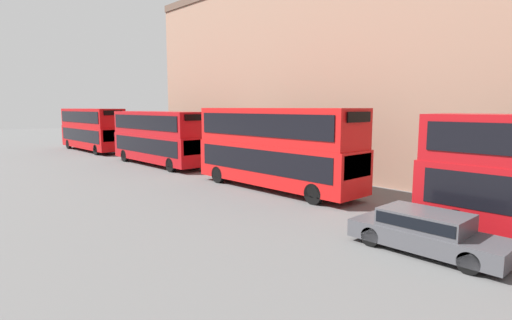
{
  "coord_description": "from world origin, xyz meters",
  "views": [
    {
      "loc": [
        -13.89,
        5.09,
        4.52
      ],
      "look_at": [
        0.48,
        20.71,
        1.71
      ],
      "focal_mm": 28.0,
      "sensor_mm": 36.0,
      "label": 1
    }
  ],
  "objects_px": {
    "bus_second_in_queue": "(275,145)",
    "pedestrian": "(128,143)",
    "bus_third_in_queue": "(158,136)",
    "car_hatchback": "(426,230)",
    "bus_trailing": "(92,128)"
  },
  "relations": [
    {
      "from": "bus_second_in_queue",
      "to": "pedestrian",
      "type": "xyz_separation_m",
      "value": [
        2.94,
        24.73,
        -1.65
      ]
    },
    {
      "from": "bus_second_in_queue",
      "to": "bus_trailing",
      "type": "xyz_separation_m",
      "value": [
        0.0,
        26.75,
        -0.05
      ]
    },
    {
      "from": "bus_trailing",
      "to": "bus_third_in_queue",
      "type": "bearing_deg",
      "value": -90.0
    },
    {
      "from": "bus_second_in_queue",
      "to": "pedestrian",
      "type": "bearing_deg",
      "value": 83.22
    },
    {
      "from": "bus_third_in_queue",
      "to": "pedestrian",
      "type": "bearing_deg",
      "value": 76.08
    },
    {
      "from": "bus_trailing",
      "to": "pedestrian",
      "type": "distance_m",
      "value": 3.91
    },
    {
      "from": "car_hatchback",
      "to": "bus_trailing",
      "type": "bearing_deg",
      "value": 84.72
    },
    {
      "from": "bus_second_in_queue",
      "to": "pedestrian",
      "type": "height_order",
      "value": "bus_second_in_queue"
    },
    {
      "from": "bus_second_in_queue",
      "to": "car_hatchback",
      "type": "height_order",
      "value": "bus_second_in_queue"
    },
    {
      "from": "bus_third_in_queue",
      "to": "bus_trailing",
      "type": "relative_size",
      "value": 0.95
    },
    {
      "from": "car_hatchback",
      "to": "pedestrian",
      "type": "height_order",
      "value": "pedestrian"
    },
    {
      "from": "bus_trailing",
      "to": "pedestrian",
      "type": "xyz_separation_m",
      "value": [
        2.94,
        -2.02,
        -1.6
      ]
    },
    {
      "from": "bus_third_in_queue",
      "to": "pedestrian",
      "type": "relative_size",
      "value": 6.01
    },
    {
      "from": "bus_trailing",
      "to": "car_hatchback",
      "type": "xyz_separation_m",
      "value": [
        -3.4,
        -36.76,
        -1.72
      ]
    },
    {
      "from": "bus_third_in_queue",
      "to": "car_hatchback",
      "type": "distance_m",
      "value": 23.18
    }
  ]
}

